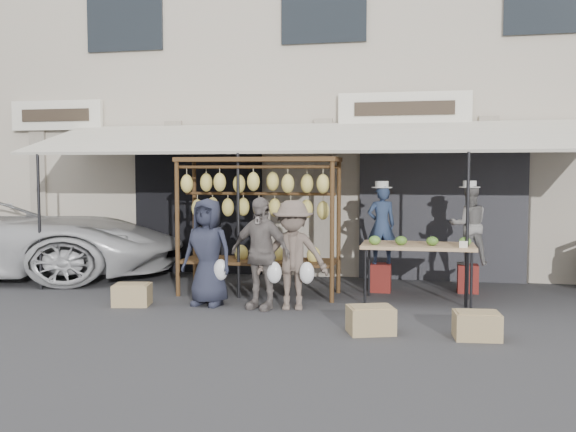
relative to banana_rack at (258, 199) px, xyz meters
name	(u,v)px	position (x,y,z in m)	size (l,w,h in m)	color
ground_plane	(285,317)	(0.75, -1.43, -1.57)	(90.00, 90.00, 0.00)	#2D2D30
shophouse	(343,101)	(0.75, 5.07, 2.08)	(24.00, 6.15, 7.30)	#B2A38F
awning	(313,138)	(0.75, 0.85, 1.01)	(10.00, 2.35, 2.92)	beige
banana_rack	(258,199)	(0.00, 0.00, 0.00)	(2.60, 0.90, 2.24)	#382611
produce_table	(418,247)	(2.54, -0.09, -0.70)	(1.70, 0.90, 1.04)	tan
vendor_left	(381,225)	(1.93, 0.72, -0.44)	(0.48, 0.31, 1.30)	navy
vendor_right	(469,225)	(3.35, 0.93, -0.44)	(0.64, 0.50, 1.32)	gray
customer_left	(208,252)	(-0.55, -0.90, -0.76)	(0.79, 0.51, 1.61)	#222534
customer_mid	(260,253)	(0.28, -0.99, -0.75)	(0.96, 0.40, 1.64)	slate
customer_right	(293,255)	(0.75, -0.93, -0.77)	(1.03, 0.59, 1.59)	#65564C
stool_left	(381,278)	(1.93, 0.72, -1.33)	(0.33, 0.33, 0.47)	maroon
stool_right	(468,278)	(3.35, 0.93, -1.33)	(0.33, 0.33, 0.47)	maroon
crate_near_a	(371,320)	(1.98, -2.09, -1.40)	(0.55, 0.42, 0.33)	tan
crate_near_b	(477,326)	(3.25, -2.10, -1.41)	(0.54, 0.41, 0.32)	tan
crate_far	(132,295)	(-1.66, -1.16, -1.41)	(0.53, 0.40, 0.32)	tan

